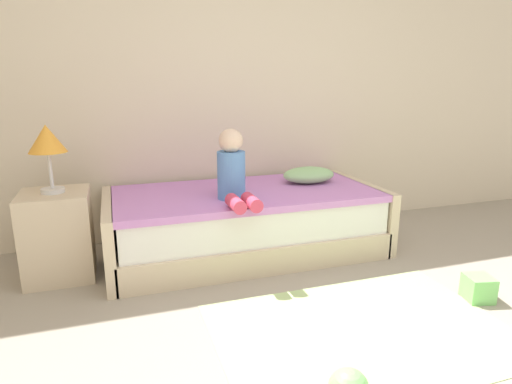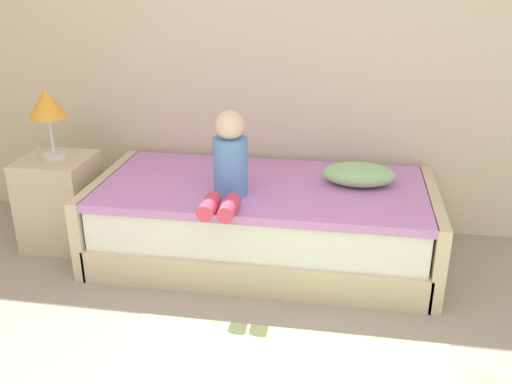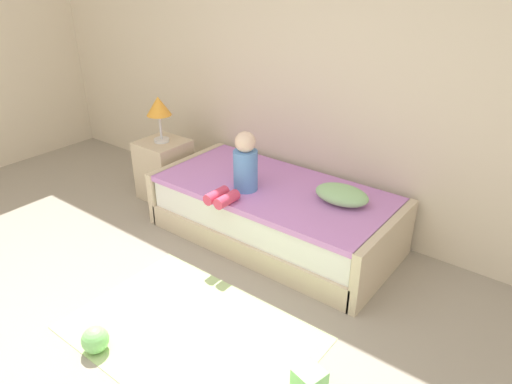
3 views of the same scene
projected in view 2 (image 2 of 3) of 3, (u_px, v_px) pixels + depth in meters
name	position (u px, v px, depth m)	size (l,w,h in m)	color
wall_rear	(293.00, 15.00, 3.64)	(7.20, 0.10, 2.90)	beige
bed	(263.00, 222.00, 3.57)	(2.11, 1.00, 0.50)	beige
nightstand	(61.00, 201.00, 3.74)	(0.44, 0.44, 0.60)	beige
table_lamp	(47.00, 107.00, 3.50)	(0.24, 0.24, 0.45)	silver
child_figure	(229.00, 164.00, 3.21)	(0.20, 0.51, 0.50)	#598CD1
pillow	(359.00, 174.00, 3.45)	(0.44, 0.30, 0.13)	#99CC8C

